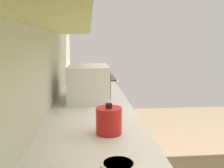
{
  "coord_description": "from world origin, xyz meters",
  "views": [
    {
      "loc": [
        -1.77,
        1.17,
        1.39
      ],
      "look_at": [
        -0.43,
        1.04,
        1.16
      ],
      "focal_mm": 39.16,
      "sensor_mm": 36.0,
      "label": 1
    }
  ],
  "objects": [
    {
      "name": "microwave",
      "position": [
        0.36,
        1.17,
        1.04
      ],
      "size": [
        0.5,
        0.35,
        0.31
      ],
      "color": "white",
      "rests_on": "counter_run"
    },
    {
      "name": "oven_range",
      "position": [
        1.66,
        1.13,
        0.46
      ],
      "size": [
        0.61,
        0.68,
        1.07
      ],
      "color": "#B7BABF",
      "rests_on": "ground_plane"
    },
    {
      "name": "wall_back",
      "position": [
        0.0,
        1.53,
        1.37
      ],
      "size": [
        4.15,
        0.12,
        2.74
      ],
      "primitive_type": "cube",
      "color": "beige",
      "rests_on": "ground_plane"
    },
    {
      "name": "kettle",
      "position": [
        -0.47,
        1.06,
        0.96
      ],
      "size": [
        0.2,
        0.14,
        0.17
      ],
      "color": "red",
      "rests_on": "counter_run"
    }
  ]
}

